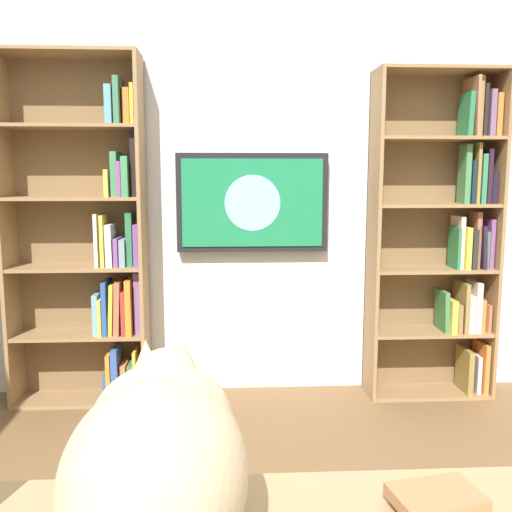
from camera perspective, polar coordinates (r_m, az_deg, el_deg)
name	(u,v)px	position (r m, az deg, el deg)	size (l,w,h in m)	color
wall_back	(256,184)	(3.60, 0.01, 7.35)	(4.52, 0.06, 2.70)	silver
bookshelf_left	(446,240)	(3.71, 18.91, 1.59)	(0.78, 0.28, 2.04)	#937047
bookshelf_right	(94,246)	(3.54, -16.21, 0.96)	(0.83, 0.28, 2.12)	#937047
wall_mounted_tv	(252,203)	(3.51, -0.39, 5.48)	(0.95, 0.07, 0.62)	black
cat	(158,456)	(1.10, -10.02, -19.49)	(0.33, 0.64, 0.35)	#D1B284
desk_book_stack	(440,502)	(1.29, 18.30, -22.81)	(0.20, 0.15, 0.05)	orange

